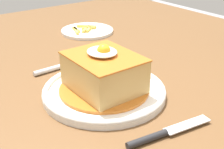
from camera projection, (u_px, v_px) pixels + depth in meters
dining_table at (150, 95)px, 0.80m from camera, size 1.44×1.04×0.72m
main_plate at (104, 91)px, 0.62m from camera, size 0.25×0.25×0.02m
sandwich_meal at (104, 74)px, 0.61m from camera, size 0.18×0.18×0.10m
fork at (56, 68)px, 0.73m from camera, size 0.02×0.14×0.01m
knife at (159, 135)px, 0.50m from camera, size 0.04×0.17×0.01m
side_plate_fries at (87, 31)px, 1.00m from camera, size 0.17×0.17×0.02m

